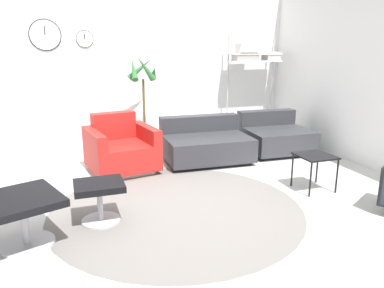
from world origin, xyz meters
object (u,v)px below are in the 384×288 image
(side_table, at_px, (315,159))
(armchair_red, at_px, (121,150))
(couch_second, at_px, (275,137))
(ottoman, at_px, (99,194))
(potted_plant, at_px, (144,108))
(couch_low, at_px, (205,145))
(shelf_unit, at_px, (253,56))

(side_table, bearing_deg, armchair_red, 144.90)
(couch_second, bearing_deg, ottoman, 31.84)
(armchair_red, xyz_separation_m, potted_plant, (0.52, 0.94, 0.39))
(ottoman, bearing_deg, side_table, 0.95)
(couch_low, xyz_separation_m, potted_plant, (-0.69, 0.86, 0.44))
(couch_low, distance_m, couch_second, 1.18)
(couch_second, bearing_deg, side_table, 76.98)
(couch_second, distance_m, potted_plant, 2.07)
(couch_low, bearing_deg, side_table, 119.57)
(couch_low, xyz_separation_m, couch_second, (1.18, 0.08, 0.00))
(shelf_unit, bearing_deg, armchair_red, -154.77)
(couch_low, xyz_separation_m, shelf_unit, (1.27, 1.09, 1.19))
(side_table, bearing_deg, ottoman, -179.05)
(couch_low, bearing_deg, couch_second, -173.71)
(couch_low, height_order, potted_plant, potted_plant)
(armchair_red, bearing_deg, couch_low, 174.30)
(potted_plant, distance_m, shelf_unit, 2.12)
(couch_low, relative_size, couch_second, 1.24)
(ottoman, height_order, couch_second, couch_second)
(armchair_red, xyz_separation_m, shelf_unit, (2.48, 1.17, 1.14))
(armchair_red, distance_m, side_table, 2.41)
(couch_low, bearing_deg, shelf_unit, -137.26)
(armchair_red, height_order, couch_low, armchair_red)
(couch_low, distance_m, potted_plant, 1.19)
(side_table, bearing_deg, couch_low, 117.31)
(armchair_red, distance_m, couch_second, 2.40)
(armchair_red, distance_m, shelf_unit, 2.97)
(side_table, relative_size, shelf_unit, 0.23)
(ottoman, relative_size, shelf_unit, 0.25)
(ottoman, height_order, armchair_red, armchair_red)
(armchair_red, height_order, side_table, armchair_red)
(couch_second, relative_size, potted_plant, 0.66)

